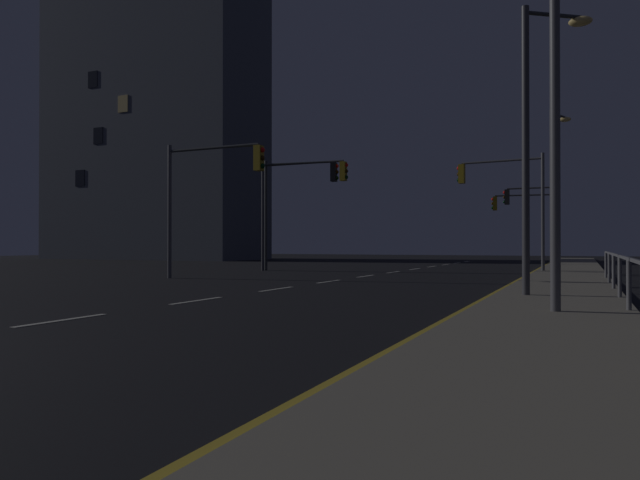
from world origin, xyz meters
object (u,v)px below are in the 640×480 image
(traffic_light_far_left, at_px, (504,189))
(traffic_light_near_left, at_px, (300,191))
(street_lamp_median, at_px, (539,83))
(traffic_light_mid_left, at_px, (530,208))
(building_distant, at_px, (154,128))
(traffic_light_far_center, at_px, (294,192))
(street_lamp_corner, at_px, (536,121))
(street_lamp_across_street, at_px, (554,175))
(traffic_light_far_right, at_px, (525,212))
(traffic_light_mid_right, at_px, (209,182))

(traffic_light_far_left, relative_size, traffic_light_near_left, 0.96)
(street_lamp_median, bearing_deg, traffic_light_mid_left, 94.70)
(traffic_light_mid_left, relative_size, street_lamp_median, 0.74)
(traffic_light_near_left, relative_size, traffic_light_mid_left, 1.15)
(street_lamp_median, xyz_separation_m, building_distant, (-36.40, 33.01, 8.23))
(traffic_light_far_center, bearing_deg, street_lamp_median, -50.65)
(building_distant, bearing_deg, street_lamp_median, -42.20)
(traffic_light_mid_left, height_order, street_lamp_corner, street_lamp_corner)
(traffic_light_mid_left, distance_m, street_lamp_across_street, 9.45)
(traffic_light_far_left, height_order, building_distant, building_distant)
(traffic_light_near_left, distance_m, street_lamp_median, 20.13)
(street_lamp_corner, height_order, building_distant, building_distant)
(traffic_light_far_right, distance_m, street_lamp_median, 30.78)
(traffic_light_mid_left, height_order, building_distant, building_distant)
(traffic_light_far_center, relative_size, street_lamp_corner, 0.82)
(traffic_light_far_right, bearing_deg, traffic_light_mid_right, -113.11)
(traffic_light_far_center, xyz_separation_m, traffic_light_near_left, (0.22, 0.20, 0.04))
(traffic_light_far_center, bearing_deg, traffic_light_far_right, 56.75)
(traffic_light_far_center, distance_m, traffic_light_mid_right, 7.70)
(traffic_light_mid_right, xyz_separation_m, building_distant, (-23.82, 25.15, 8.67))
(traffic_light_far_right, xyz_separation_m, traffic_light_near_left, (-9.67, -14.89, 0.54))
(traffic_light_far_left, height_order, traffic_light_near_left, traffic_light_near_left)
(street_lamp_across_street, bearing_deg, traffic_light_mid_right, -139.35)
(traffic_light_far_left, height_order, traffic_light_mid_left, traffic_light_far_left)
(traffic_light_far_left, bearing_deg, street_lamp_across_street, -0.42)
(traffic_light_far_left, distance_m, traffic_light_near_left, 10.12)
(traffic_light_far_left, distance_m, street_lamp_across_street, 2.32)
(traffic_light_far_left, xyz_separation_m, street_lamp_median, (2.73, -18.27, 0.22))
(street_lamp_corner, bearing_deg, traffic_light_far_center, 136.95)
(traffic_light_far_left, distance_m, street_lamp_corner, 14.55)
(building_distant, bearing_deg, traffic_light_near_left, -35.86)
(traffic_light_far_right, xyz_separation_m, street_lamp_corner, (2.56, -26.72, 0.80))
(traffic_light_far_center, height_order, traffic_light_near_left, traffic_light_near_left)
(traffic_light_near_left, bearing_deg, traffic_light_far_left, 14.36)
(street_lamp_median, height_order, street_lamp_across_street, street_lamp_across_street)
(traffic_light_near_left, xyz_separation_m, traffic_light_mid_right, (-0.05, -7.89, -0.28))
(traffic_light_far_left, xyz_separation_m, traffic_light_far_center, (-10.02, -2.71, 0.02))
(traffic_light_near_left, xyz_separation_m, building_distant, (-23.87, 17.26, 8.39))
(street_lamp_corner, bearing_deg, traffic_light_near_left, 135.95)
(traffic_light_far_left, height_order, traffic_light_mid_right, traffic_light_far_left)
(traffic_light_far_right, distance_m, building_distant, 34.79)
(street_lamp_across_street, bearing_deg, street_lamp_corner, -89.28)
(traffic_light_near_left, xyz_separation_m, traffic_light_mid_left, (10.27, 11.72, -0.47))
(traffic_light_far_center, bearing_deg, street_lamp_corner, -43.05)
(traffic_light_far_center, xyz_separation_m, street_lamp_corner, (12.45, -11.63, 0.29))
(street_lamp_median, relative_size, building_distant, 0.27)
(traffic_light_mid_left, bearing_deg, traffic_light_mid_right, -117.76)
(traffic_light_far_right, relative_size, traffic_light_mid_left, 0.96)
(traffic_light_far_right, relative_size, traffic_light_near_left, 0.83)
(traffic_light_mid_left, bearing_deg, building_distant, 170.80)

